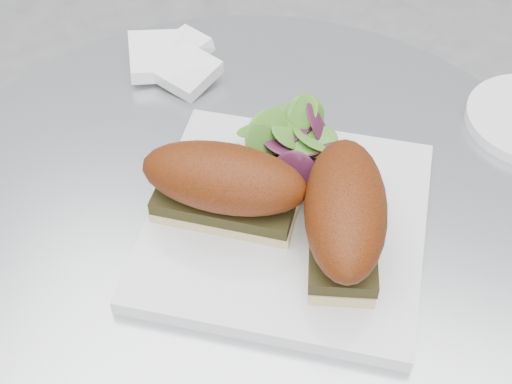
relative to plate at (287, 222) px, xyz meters
The scene contains 6 objects.
table 0.26m from the plate, behind, with size 0.70×0.70×0.73m.
plate is the anchor object (origin of this frame).
sandwich_left 0.08m from the plate, 164.79° to the right, with size 0.16×0.08×0.08m.
sandwich_right 0.08m from the plate, 14.72° to the right, with size 0.11×0.18×0.08m.
salad 0.08m from the plate, 112.01° to the left, with size 0.12×0.12×0.05m, color #529430, non-canonical shape.
napkin 0.27m from the plate, 136.26° to the left, with size 0.11×0.11×0.02m, color white, non-canonical shape.
Camera 1 is at (0.16, -0.43, 1.27)m, focal length 50.00 mm.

